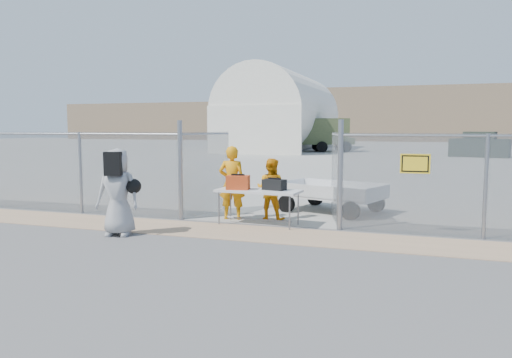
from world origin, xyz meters
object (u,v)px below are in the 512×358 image
(security_worker_left, at_px, (232,183))
(security_worker_right, at_px, (271,189))
(utility_trailer, at_px, (331,197))
(visitor, at_px, (118,192))
(folding_table, at_px, (258,207))

(security_worker_left, height_order, security_worker_right, security_worker_left)
(security_worker_right, xyz_separation_m, utility_trailer, (1.25, 1.61, -0.35))
(visitor, relative_size, utility_trailer, 0.53)
(security_worker_left, xyz_separation_m, visitor, (-1.64, -2.53, 0.01))
(folding_table, distance_m, utility_trailer, 2.70)
(security_worker_right, bearing_deg, security_worker_left, 19.27)
(utility_trailer, bearing_deg, security_worker_right, -109.30)
(security_worker_left, bearing_deg, folding_table, 143.34)
(folding_table, distance_m, visitor, 3.28)
(security_worker_right, height_order, utility_trailer, security_worker_right)
(visitor, xyz_separation_m, utility_trailer, (3.84, 4.40, -0.51))
(folding_table, relative_size, security_worker_right, 1.28)
(security_worker_left, height_order, visitor, visitor)
(security_worker_right, relative_size, visitor, 0.83)
(security_worker_right, relative_size, utility_trailer, 0.44)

